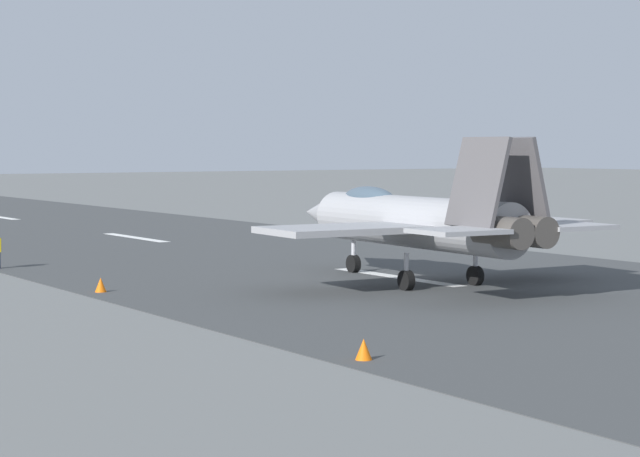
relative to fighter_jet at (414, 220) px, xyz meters
name	(u,v)px	position (x,y,z in m)	size (l,w,h in m)	color
ground_plane	(392,277)	(2.35, -0.71, -2.48)	(400.00, 400.00, 0.00)	slate
runway_strip	(392,276)	(2.33, -0.71, -2.47)	(240.00, 26.00, 0.02)	#3D3F40
fighter_jet	(414,220)	(0.00, 0.00, 0.00)	(16.11, 13.72, 5.68)	#98989C
marker_cone_near	(364,350)	(-12.56, 11.40, -2.20)	(0.44, 0.44, 0.55)	orange
marker_cone_mid	(101,285)	(3.98, 11.40, -2.20)	(0.44, 0.44, 0.55)	orange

